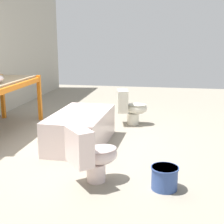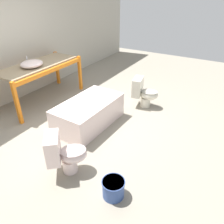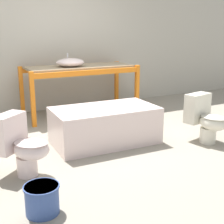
{
  "view_description": "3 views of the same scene",
  "coord_description": "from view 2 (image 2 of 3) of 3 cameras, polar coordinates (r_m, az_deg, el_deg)",
  "views": [
    {
      "loc": [
        -4.57,
        -1.64,
        1.7
      ],
      "look_at": [
        -0.4,
        -0.91,
        0.66
      ],
      "focal_mm": 50.0,
      "sensor_mm": 36.0,
      "label": 1
    },
    {
      "loc": [
        -3.02,
        -2.68,
        2.51
      ],
      "look_at": [
        -0.2,
        -1.01,
        0.6
      ],
      "focal_mm": 35.0,
      "sensor_mm": 36.0,
      "label": 2
    },
    {
      "loc": [
        -1.87,
        -4.12,
        1.58
      ],
      "look_at": [
        -0.16,
        -0.9,
        0.61
      ],
      "focal_mm": 50.0,
      "sensor_mm": 36.0,
      "label": 3
    }
  ],
  "objects": [
    {
      "name": "bathtub_main",
      "position": [
        4.44,
        -6.1,
        0.16
      ],
      "size": [
        1.49,
        0.85,
        0.52
      ],
      "rotation": [
        0.0,
        0.0,
        -0.04
      ],
      "color": "silver",
      "rests_on": "ground_plane"
    },
    {
      "name": "toilet_near",
      "position": [
        3.36,
        -12.29,
        -10.5
      ],
      "size": [
        0.65,
        0.68,
        0.69
      ],
      "rotation": [
        0.0,
        0.0,
        0.71
      ],
      "color": "silver",
      "rests_on": "ground_plane"
    },
    {
      "name": "shelving_rack",
      "position": [
        5.5,
        -18.72,
        10.57
      ],
      "size": [
        2.1,
        0.89,
        0.93
      ],
      "color": "orange",
      "rests_on": "ground_plane"
    },
    {
      "name": "sink_basin",
      "position": [
        5.26,
        -20.25,
        11.74
      ],
      "size": [
        0.52,
        0.45,
        0.23
      ],
      "color": "silver",
      "rests_on": "shelving_rack"
    },
    {
      "name": "toilet_far",
      "position": [
        5.14,
        8.31,
        5.12
      ],
      "size": [
        0.47,
        0.64,
        0.69
      ],
      "rotation": [
        0.0,
        0.0,
        0.2
      ],
      "color": "silver",
      "rests_on": "ground_plane"
    },
    {
      "name": "bucket_white",
      "position": [
        3.12,
        0.35,
        -19.25
      ],
      "size": [
        0.32,
        0.32,
        0.27
      ],
      "color": "#334C8C",
      "rests_on": "ground_plane"
    },
    {
      "name": "ground_plane",
      "position": [
        4.75,
        -9.31,
        -2.13
      ],
      "size": [
        12.0,
        12.0,
        0.0
      ],
      "primitive_type": "plane",
      "color": "gray"
    }
  ]
}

